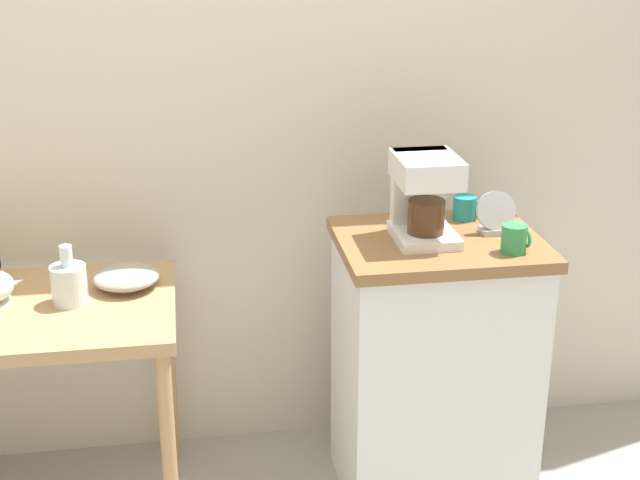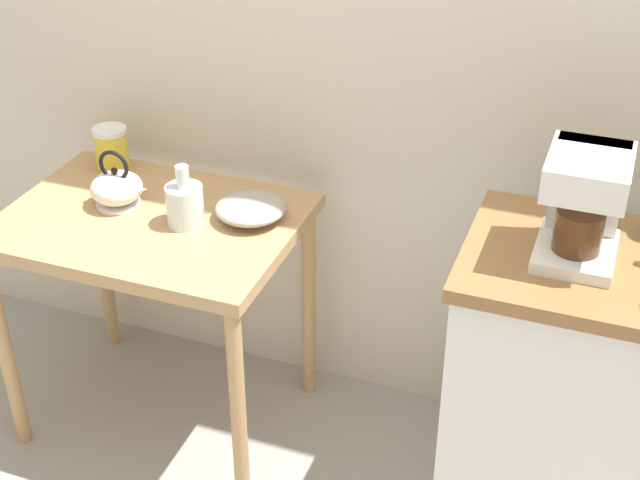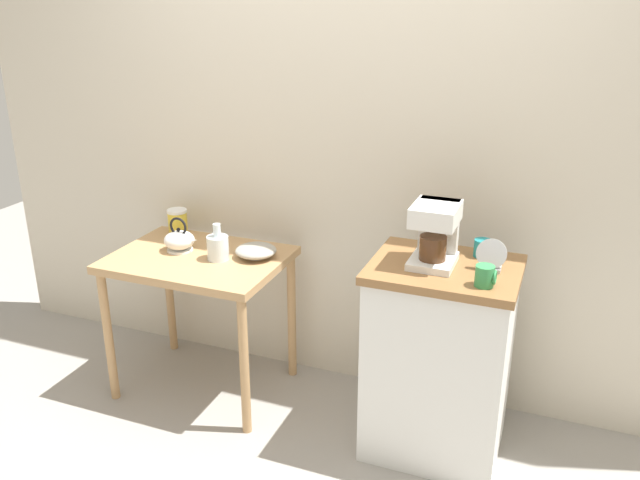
{
  "view_description": "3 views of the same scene",
  "coord_description": "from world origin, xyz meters",
  "px_view_note": "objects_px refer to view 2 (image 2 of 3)",
  "views": [
    {
      "loc": [
        -0.17,
        -2.44,
        1.85
      ],
      "look_at": [
        0.21,
        -0.0,
        0.92
      ],
      "focal_mm": 50.75,
      "sensor_mm": 36.0,
      "label": 1
    },
    {
      "loc": [
        0.59,
        -1.86,
        2.03
      ],
      "look_at": [
        -0.09,
        -0.03,
        0.83
      ],
      "focal_mm": 51.06,
      "sensor_mm": 36.0,
      "label": 2
    },
    {
      "loc": [
        1.01,
        -2.49,
        1.96
      ],
      "look_at": [
        0.02,
        0.03,
        0.93
      ],
      "focal_mm": 37.04,
      "sensor_mm": 36.0,
      "label": 3
    }
  ],
  "objects_px": {
    "bowl_stoneware": "(251,208)",
    "teakettle": "(117,188)",
    "glass_carafe_vase": "(185,204)",
    "canister_enamel": "(112,149)",
    "coffee_maker": "(584,199)"
  },
  "relations": [
    {
      "from": "glass_carafe_vase",
      "to": "canister_enamel",
      "type": "xyz_separation_m",
      "value": [
        -0.37,
        0.22,
        0.01
      ]
    },
    {
      "from": "glass_carafe_vase",
      "to": "coffee_maker",
      "type": "bearing_deg",
      "value": -1.97
    },
    {
      "from": "bowl_stoneware",
      "to": "teakettle",
      "type": "relative_size",
      "value": 1.08
    },
    {
      "from": "canister_enamel",
      "to": "coffee_maker",
      "type": "distance_m",
      "value": 1.46
    },
    {
      "from": "teakettle",
      "to": "canister_enamel",
      "type": "xyz_separation_m",
      "value": [
        -0.13,
        0.19,
        0.02
      ]
    },
    {
      "from": "teakettle",
      "to": "glass_carafe_vase",
      "type": "height_order",
      "value": "glass_carafe_vase"
    },
    {
      "from": "bowl_stoneware",
      "to": "teakettle",
      "type": "distance_m",
      "value": 0.4
    },
    {
      "from": "teakettle",
      "to": "coffee_maker",
      "type": "bearing_deg",
      "value": -2.9
    },
    {
      "from": "bowl_stoneware",
      "to": "glass_carafe_vase",
      "type": "relative_size",
      "value": 1.11
    },
    {
      "from": "bowl_stoneware",
      "to": "canister_enamel",
      "type": "relative_size",
      "value": 1.43
    },
    {
      "from": "canister_enamel",
      "to": "coffee_maker",
      "type": "xyz_separation_m",
      "value": [
        1.42,
        -0.26,
        0.23
      ]
    },
    {
      "from": "teakettle",
      "to": "canister_enamel",
      "type": "relative_size",
      "value": 1.32
    },
    {
      "from": "glass_carafe_vase",
      "to": "canister_enamel",
      "type": "bearing_deg",
      "value": 149.02
    },
    {
      "from": "canister_enamel",
      "to": "glass_carafe_vase",
      "type": "bearing_deg",
      "value": -30.98
    },
    {
      "from": "teakettle",
      "to": "coffee_maker",
      "type": "distance_m",
      "value": 1.31
    }
  ]
}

